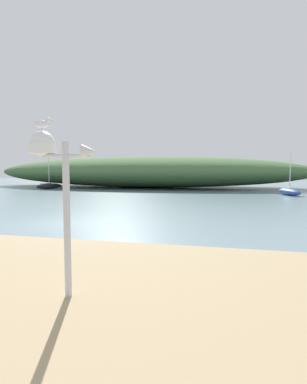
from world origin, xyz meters
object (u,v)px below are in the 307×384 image
mast_structure (52,162)px  sailboat_west_reach (49,186)px  sailboat_inner_mooring (289,191)px  seagull_on_radar (43,123)px

mast_structure → sailboat_west_reach: (-18.31, 28.87, -2.22)m
mast_structure → sailboat_inner_mooring: sailboat_inner_mooring is taller
mast_structure → sailboat_inner_mooring: bearing=70.8°
mast_structure → sailboat_inner_mooring: 27.58m
mast_structure → seagull_on_radar: (-0.16, 0.01, 0.68)m
sailboat_west_reach → seagull_on_radar: bearing=-57.8°
sailboat_west_reach → sailboat_inner_mooring: size_ratio=1.21×
sailboat_inner_mooring → sailboat_west_reach: bearing=173.9°
mast_structure → seagull_on_radar: seagull_on_radar is taller
seagull_on_radar → sailboat_inner_mooring: size_ratio=0.08×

